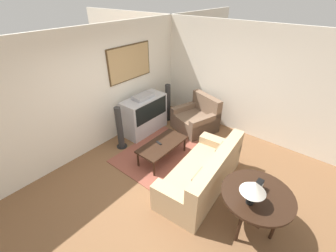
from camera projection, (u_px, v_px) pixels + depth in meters
ground_plane at (171, 181)px, 4.50m from camera, size 12.00×12.00×0.00m
wall_back at (97, 91)px, 4.95m from camera, size 12.00×0.10×2.70m
wall_right at (238, 80)px, 5.52m from camera, size 0.06×12.00×2.70m
area_rug at (163, 155)px, 5.18m from camera, size 1.94×1.67×0.01m
tv at (145, 114)px, 5.82m from camera, size 1.19×0.54×1.05m
couch at (203, 175)px, 4.22m from camera, size 2.04×1.03×0.87m
armchair at (196, 119)px, 6.02m from camera, size 1.19×1.22×0.90m
coffee_table at (162, 145)px, 4.90m from camera, size 1.15×0.56×0.41m
console_table at (257, 197)px, 3.31m from camera, size 1.06×1.06×0.73m
table_lamp at (254, 187)px, 2.99m from camera, size 0.35×0.35×0.40m
mantel_clock at (259, 186)px, 3.30m from camera, size 0.17×0.10×0.17m
remote at (159, 143)px, 4.88m from camera, size 0.08×0.17×0.02m
speaker_tower_left at (120, 129)px, 5.20m from camera, size 0.25×0.25×1.06m
speaker_tower_right at (168, 103)px, 6.36m from camera, size 0.25×0.25×1.06m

